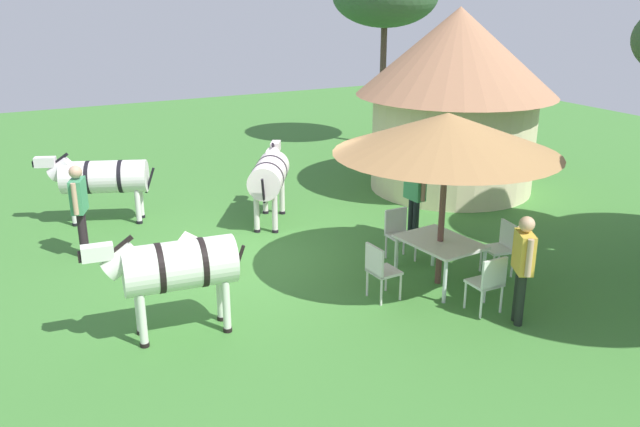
{
  "coord_description": "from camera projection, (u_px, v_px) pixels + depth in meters",
  "views": [
    {
      "loc": [
        10.05,
        -4.05,
        4.6
      ],
      "look_at": [
        0.76,
        0.78,
        1.0
      ],
      "focal_mm": 37.14,
      "sensor_mm": 36.0,
      "label": 1
    }
  ],
  "objects": [
    {
      "name": "patio_dining_table",
      "position": [
        440.0,
        246.0,
        10.63
      ],
      "size": [
        1.37,
        1.07,
        0.74
      ],
      "rotation": [
        0.0,
        0.0,
        0.1
      ],
      "color": "white",
      "rests_on": "ground_plane"
    },
    {
      "name": "zebra_nearest_camera",
      "position": [
        270.0,
        175.0,
        13.34
      ],
      "size": [
        1.92,
        1.39,
        1.54
      ],
      "rotation": [
        0.0,
        0.0,
        1.02
      ],
      "color": "silver",
      "rests_on": "ground_plane"
    },
    {
      "name": "ground_plane",
      "position": [
        261.0,
        261.0,
        11.69
      ],
      "size": [
        36.0,
        36.0,
        0.0
      ],
      "primitive_type": "plane",
      "color": "#3D7732"
    },
    {
      "name": "striped_lounge_chair",
      "position": [
        207.0,
        255.0,
        11.3
      ],
      "size": [
        0.88,
        0.98,
        0.58
      ],
      "rotation": [
        0.0,
        0.0,
        5.73
      ],
      "color": "#C64A45",
      "rests_on": "ground_plane"
    },
    {
      "name": "patio_chair_near_hut",
      "position": [
        380.0,
        268.0,
        10.11
      ],
      "size": [
        0.46,
        0.44,
        0.9
      ],
      "rotation": [
        0.0,
        0.0,
        0.05
      ],
      "color": "silver",
      "rests_on": "ground_plane"
    },
    {
      "name": "guest_beside_umbrella",
      "position": [
        523.0,
        260.0,
        9.24
      ],
      "size": [
        0.52,
        0.38,
        1.62
      ],
      "rotation": [
        0.0,
        0.0,
        5.8
      ],
      "color": "black",
      "rests_on": "ground_plane"
    },
    {
      "name": "thatched_hut",
      "position": [
        455.0,
        92.0,
        15.22
      ],
      "size": [
        4.6,
        4.6,
        4.19
      ],
      "rotation": [
        0.0,
        0.0,
        3.7
      ],
      "color": "beige",
      "rests_on": "ground_plane"
    },
    {
      "name": "guest_behind_table",
      "position": [
        415.0,
        191.0,
        12.38
      ],
      "size": [
        0.58,
        0.22,
        1.63
      ],
      "rotation": [
        0.0,
        0.0,
        0.05
      ],
      "color": "black",
      "rests_on": "ground_plane"
    },
    {
      "name": "standing_watcher",
      "position": [
        79.0,
        202.0,
        11.6
      ],
      "size": [
        0.57,
        0.36,
        1.68
      ],
      "rotation": [
        0.0,
        0.0,
        -0.36
      ],
      "color": "black",
      "rests_on": "ground_plane"
    },
    {
      "name": "shade_umbrella",
      "position": [
        447.0,
        134.0,
        10.03
      ],
      "size": [
        3.49,
        3.49,
        2.8
      ],
      "color": "brown",
      "rests_on": "ground_plane"
    },
    {
      "name": "zebra_by_umbrella",
      "position": [
        176.0,
        267.0,
        8.93
      ],
      "size": [
        0.83,
        2.19,
        1.55
      ],
      "rotation": [
        0.0,
        0.0,
        3.03
      ],
      "color": "silver",
      "rests_on": "ground_plane"
    },
    {
      "name": "patio_chair_near_lawn",
      "position": [
        489.0,
        281.0,
        9.68
      ],
      "size": [
        0.42,
        0.44,
        0.9
      ],
      "rotation": [
        0.0,
        0.0,
        -4.71
      ],
      "color": "white",
      "rests_on": "ground_plane"
    },
    {
      "name": "patio_chair_west_end",
      "position": [
        399.0,
        231.0,
        11.66
      ],
      "size": [
        0.42,
        0.44,
        0.9
      ],
      "rotation": [
        0.0,
        0.0,
        -1.57
      ],
      "color": "silver",
      "rests_on": "ground_plane"
    },
    {
      "name": "zebra_toward_hut",
      "position": [
        102.0,
        178.0,
        13.36
      ],
      "size": [
        1.22,
        2.23,
        1.48
      ],
      "rotation": [
        0.0,
        0.0,
        2.77
      ],
      "color": "silver",
      "rests_on": "ground_plane"
    },
    {
      "name": "patio_chair_east_end",
      "position": [
        502.0,
        245.0,
        11.03
      ],
      "size": [
        0.5,
        0.48,
        0.9
      ],
      "rotation": [
        0.0,
        0.0,
        -3.29
      ],
      "color": "white",
      "rests_on": "ground_plane"
    }
  ]
}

